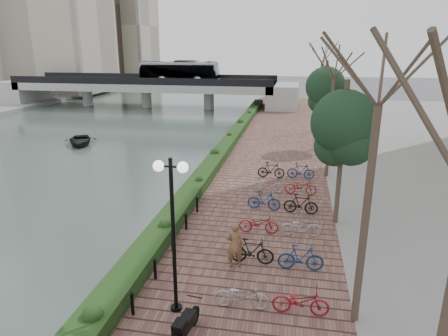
% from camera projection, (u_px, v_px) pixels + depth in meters
% --- Properties ---
extents(river_water, '(30.00, 130.00, 0.02)m').
position_uv_depth(river_water, '(70.00, 138.00, 37.70)').
color(river_water, '#4A5C56').
rests_on(river_water, ground).
extents(promenade, '(8.00, 75.00, 0.50)m').
position_uv_depth(promenade, '(265.00, 169.00, 27.29)').
color(promenade, brown).
rests_on(promenade, ground).
extents(hedge, '(1.10, 56.00, 0.60)m').
position_uv_depth(hedge, '(222.00, 150.00, 30.06)').
color(hedge, '#153613').
rests_on(hedge, promenade).
extents(chain_fence, '(0.10, 14.10, 0.70)m').
position_uv_depth(chain_fence, '(145.00, 286.00, 12.99)').
color(chain_fence, black).
rests_on(chain_fence, promenade).
extents(lamppost, '(1.02, 0.32, 4.88)m').
position_uv_depth(lamppost, '(172.00, 204.00, 11.38)').
color(lamppost, black).
rests_on(lamppost, promenade).
extents(motorcycle, '(0.67, 1.56, 0.94)m').
position_uv_depth(motorcycle, '(186.00, 323.00, 11.05)').
color(motorcycle, black).
rests_on(motorcycle, promenade).
extents(pedestrian, '(0.74, 0.58, 1.78)m').
position_uv_depth(pedestrian, '(235.00, 245.00, 14.56)').
color(pedestrian, brown).
rests_on(pedestrian, promenade).
extents(bicycle_parking, '(2.40, 14.69, 1.00)m').
position_uv_depth(bicycle_parking, '(281.00, 214.00, 18.25)').
color(bicycle_parking, '#99989C').
rests_on(bicycle_parking, promenade).
extents(street_trees, '(3.20, 37.12, 6.80)m').
position_uv_depth(street_trees, '(334.00, 138.00, 21.06)').
color(street_trees, '#382B21').
rests_on(street_trees, promenade).
extents(bridge, '(36.00, 10.77, 6.50)m').
position_uv_depth(bridge, '(153.00, 83.00, 55.34)').
color(bridge, '#9E9E99').
rests_on(bridge, ground).
extents(boat, '(4.22, 4.69, 0.80)m').
position_uv_depth(boat, '(80.00, 141.00, 34.84)').
color(boat, black).
rests_on(boat, river_water).
extents(far_buildings, '(35.00, 38.00, 38.00)m').
position_uv_depth(far_buildings, '(49.00, 3.00, 76.06)').
color(far_buildings, '#B4AC96').
rests_on(far_buildings, far_bank).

